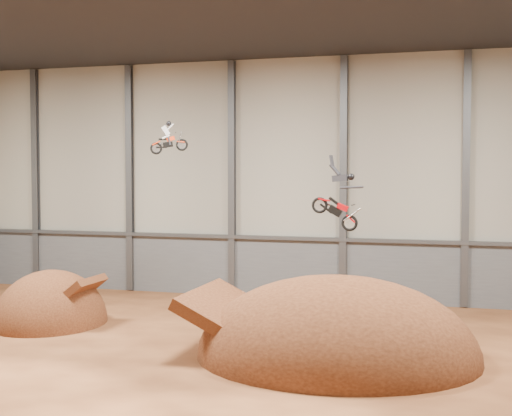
{
  "coord_description": "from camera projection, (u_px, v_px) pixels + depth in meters",
  "views": [
    {
      "loc": [
        9.83,
        -25.4,
        7.47
      ],
      "look_at": [
        1.29,
        4.0,
        5.87
      ],
      "focal_mm": 50.0,
      "sensor_mm": 36.0,
      "label": 1
    }
  ],
  "objects": [
    {
      "name": "fmx_rider_a",
      "position": [
        170.0,
        135.0,
        34.21
      ],
      "size": [
        2.12,
        1.45,
        1.87
      ],
      "primitive_type": null,
      "rotation": [
        0.0,
        -0.14,
        0.42
      ],
      "color": "red"
    },
    {
      "name": "steel_rail",
      "position": [
        286.0,
        238.0,
        41.45
      ],
      "size": [
        39.8,
        0.35,
        0.2
      ],
      "primitive_type": "cube",
      "color": "#47494F",
      "rests_on": "lower_band_back"
    },
    {
      "name": "steel_column_4",
      "position": [
        466.0,
        179.0,
        38.53
      ],
      "size": [
        0.4,
        0.36,
        13.9
      ],
      "primitive_type": "cube",
      "color": "#47494F",
      "rests_on": "ground"
    },
    {
      "name": "steel_column_1",
      "position": [
        130.0,
        178.0,
        44.1
      ],
      "size": [
        0.4,
        0.36,
        13.9
      ],
      "primitive_type": "cube",
      "color": "#47494F",
      "rests_on": "ground"
    },
    {
      "name": "steel_column_3",
      "position": [
        344.0,
        179.0,
        40.39
      ],
      "size": [
        0.4,
        0.36,
        13.9
      ],
      "primitive_type": "cube",
      "color": "#47494F",
      "rests_on": "ground"
    },
    {
      "name": "takeoff_ramp",
      "position": [
        51.0,
        324.0,
        34.74
      ],
      "size": [
        5.28,
        6.09,
        5.28
      ],
      "primitive_type": "ellipsoid",
      "color": "#3E1D0F",
      "rests_on": "ground"
    },
    {
      "name": "steel_column_0",
      "position": [
        36.0,
        178.0,
        45.96
      ],
      "size": [
        0.4,
        0.36,
        13.9
      ],
      "primitive_type": "cube",
      "color": "#47494F",
      "rests_on": "ground"
    },
    {
      "name": "steel_column_2",
      "position": [
        232.0,
        179.0,
        42.24
      ],
      "size": [
        0.4,
        0.36,
        13.9
      ],
      "primitive_type": "cube",
      "color": "#47494F",
      "rests_on": "ground"
    },
    {
      "name": "back_wall",
      "position": [
        287.0,
        179.0,
        41.51
      ],
      "size": [
        40.0,
        0.1,
        14.0
      ],
      "primitive_type": "cube",
      "color": "#9F9B8D",
      "rests_on": "ground"
    },
    {
      "name": "floor",
      "position": [
        195.0,
        364.0,
        27.49
      ],
      "size": [
        40.0,
        40.0,
        0.0
      ],
      "primitive_type": "plane",
      "color": "#542B16",
      "rests_on": "ground"
    },
    {
      "name": "fmx_rider_b",
      "position": [
        331.0,
        192.0,
        31.04
      ],
      "size": [
        3.82,
        0.88,
        3.65
      ],
      "primitive_type": null,
      "rotation": [
        0.0,
        0.52,
        -0.01
      ],
      "color": "#B3060B"
    },
    {
      "name": "landing_ramp",
      "position": [
        336.0,
        357.0,
        28.52
      ],
      "size": [
        11.34,
        10.03,
        6.54
      ],
      "primitive_type": "ellipsoid",
      "color": "#3E1D0F",
      "rests_on": "ground"
    },
    {
      "name": "lower_band_back",
      "position": [
        287.0,
        268.0,
        41.68
      ],
      "size": [
        39.8,
        0.18,
        3.5
      ],
      "primitive_type": "cube",
      "color": "#5A5C62",
      "rests_on": "ground"
    }
  ]
}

